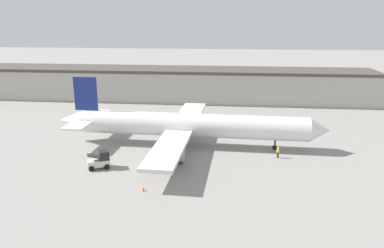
# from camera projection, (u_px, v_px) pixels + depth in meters

# --- Properties ---
(ground_plane) EXTENTS (400.00, 400.00, 0.00)m
(ground_plane) POSITION_uv_depth(u_px,v_px,m) (192.00, 146.00, 60.14)
(ground_plane) COLOR gray
(terminal_building) EXTENTS (99.73, 12.54, 7.85)m
(terminal_building) POSITION_uv_depth(u_px,v_px,m) (169.00, 84.00, 93.96)
(terminal_building) COLOR #ADA89E
(terminal_building) RESTS_ON ground_plane
(airplane) EXTENTS (43.37, 35.48, 10.75)m
(airplane) POSITION_uv_depth(u_px,v_px,m) (186.00, 126.00, 59.37)
(airplane) COLOR silver
(airplane) RESTS_ON ground_plane
(ground_crew_worker) EXTENTS (0.39, 0.39, 1.77)m
(ground_crew_worker) POSITION_uv_depth(u_px,v_px,m) (278.00, 152.00, 54.70)
(ground_crew_worker) COLOR #1E2338
(ground_crew_worker) RESTS_ON ground_plane
(baggage_tug) EXTENTS (3.16, 2.61, 2.50)m
(baggage_tug) POSITION_uv_depth(u_px,v_px,m) (160.00, 160.00, 51.00)
(baggage_tug) COLOR yellow
(baggage_tug) RESTS_ON ground_plane
(belt_loader_truck) EXTENTS (3.28, 2.82, 2.42)m
(belt_loader_truck) POSITION_uv_depth(u_px,v_px,m) (100.00, 160.00, 50.86)
(belt_loader_truck) COLOR beige
(belt_loader_truck) RESTS_ON ground_plane
(safety_cone_near) EXTENTS (0.36, 0.36, 0.55)m
(safety_cone_near) POSITION_uv_depth(u_px,v_px,m) (143.00, 189.00, 44.28)
(safety_cone_near) COLOR #EF590F
(safety_cone_near) RESTS_ON ground_plane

